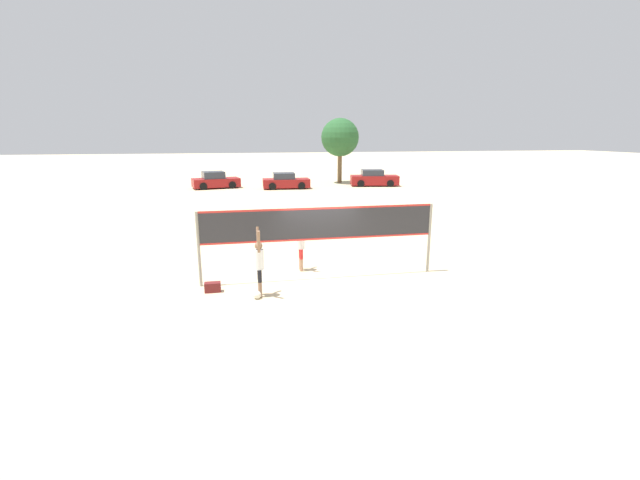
% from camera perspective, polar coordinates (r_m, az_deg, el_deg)
% --- Properties ---
extents(ground_plane, '(200.00, 200.00, 0.00)m').
position_cam_1_polar(ground_plane, '(14.35, 0.00, -5.12)').
color(ground_plane, beige).
extents(volleyball_net, '(7.79, 0.09, 2.40)m').
position_cam_1_polar(volleyball_net, '(13.88, 0.00, 1.72)').
color(volleyball_net, gray).
rests_on(volleyball_net, ground_plane).
extents(player_spiker, '(0.28, 0.69, 2.05)m').
position_cam_1_polar(player_spiker, '(12.63, -8.13, -2.81)').
color(player_spiker, '#8C664C').
rests_on(player_spiker, ground_plane).
extents(player_blocker, '(0.28, 0.68, 1.95)m').
position_cam_1_polar(player_blocker, '(14.91, -2.58, -0.33)').
color(player_blocker, tan).
rests_on(player_blocker, ground_plane).
extents(volleyball, '(0.23, 0.23, 0.23)m').
position_cam_1_polar(volleyball, '(12.73, -8.37, -7.25)').
color(volleyball, silver).
rests_on(volleyball, ground_plane).
extents(gear_bag, '(0.48, 0.26, 0.30)m').
position_cam_1_polar(gear_bag, '(13.51, -14.12, -6.12)').
color(gear_bag, maroon).
rests_on(gear_bag, ground_plane).
extents(parked_car_near, '(4.58, 2.46, 1.50)m').
position_cam_1_polar(parked_car_near, '(40.37, 7.21, 8.12)').
color(parked_car_near, maroon).
rests_on(parked_car_near, ground_plane).
extents(parked_car_mid, '(4.36, 2.68, 1.48)m').
position_cam_1_polar(parked_car_mid, '(39.49, -13.77, 7.68)').
color(parked_car_mid, maroon).
rests_on(parked_car_mid, ground_plane).
extents(parked_car_far, '(4.13, 2.01, 1.39)m').
position_cam_1_polar(parked_car_far, '(38.19, -4.60, 7.78)').
color(parked_car_far, maroon).
rests_on(parked_car_far, ground_plane).
extents(tree_left_cluster, '(3.65, 3.65, 6.21)m').
position_cam_1_polar(tree_left_cluster, '(42.56, 2.68, 13.47)').
color(tree_left_cluster, brown).
rests_on(tree_left_cluster, ground_plane).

